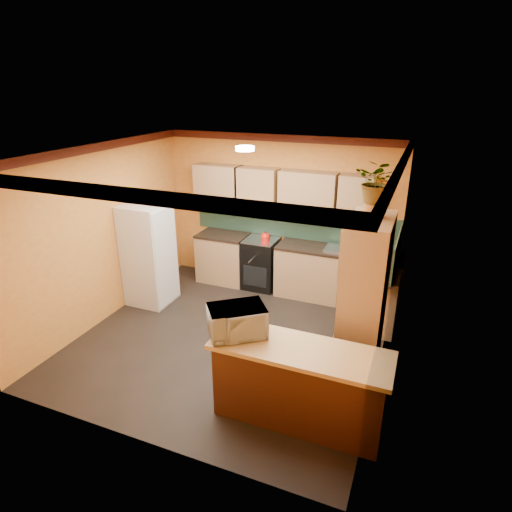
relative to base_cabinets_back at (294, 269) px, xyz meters
The scene contains 15 objects.
room_shell 2.27m from the base_cabinets_back, 104.00° to the right, with size 4.24×4.24×2.72m.
base_cabinets_back is the anchor object (origin of this frame).
countertop_back 0.46m from the base_cabinets_back, 90.00° to the right, with size 3.65×0.62×0.04m, color black.
stove 0.63m from the base_cabinets_back, behind, with size 0.58×0.58×0.91m, color black.
kettle 0.77m from the base_cabinets_back, behind, with size 0.17×0.17×0.18m, color red, non-canonical shape.
sink 0.92m from the base_cabinets_back, ahead, with size 0.48×0.40×0.03m, color silver.
base_cabinets_right 1.57m from the base_cabinets_back, 26.91° to the right, with size 0.60×0.80×0.88m, color tan.
countertop_right 1.64m from the base_cabinets_back, 26.91° to the right, with size 0.62×0.80×0.04m, color black.
fridge 2.50m from the base_cabinets_back, 150.53° to the right, with size 0.68×0.66×1.70m, color silver.
pantry 2.51m from the base_cabinets_back, 53.45° to the right, with size 0.48×0.90×2.10m, color tan.
fern_pot 2.96m from the base_cabinets_back, 52.74° to the right, with size 0.22×0.22×0.16m, color #9F5B26.
fern 3.16m from the base_cabinets_back, 52.74° to the right, with size 0.43×0.37×0.47m, color tan.
breakfast_bar 3.14m from the base_cabinets_back, 71.85° to the right, with size 1.80×0.55×0.88m, color #492011.
bar_top 3.18m from the base_cabinets_back, 71.85° to the right, with size 1.90×0.65×0.05m, color tan.
microwave 3.07m from the base_cabinets_back, 85.04° to the right, with size 0.61×0.41×0.34m, color silver.
Camera 1 is at (2.35, -4.83, 3.48)m, focal length 30.00 mm.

